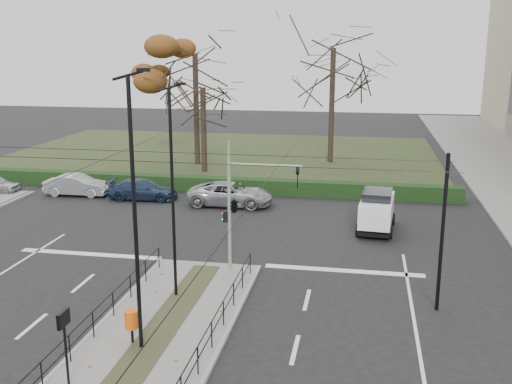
% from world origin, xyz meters
% --- Properties ---
extents(ground, '(140.00, 140.00, 0.00)m').
position_xyz_m(ground, '(0.00, 0.00, 0.00)').
color(ground, black).
rests_on(ground, ground).
extents(median_island, '(4.40, 15.00, 0.14)m').
position_xyz_m(median_island, '(0.00, -2.50, 0.07)').
color(median_island, slate).
rests_on(median_island, ground).
extents(park, '(38.00, 26.00, 0.10)m').
position_xyz_m(park, '(-6.00, 32.00, 0.05)').
color(park, '#242F17').
rests_on(park, ground).
extents(hedge, '(38.00, 1.00, 1.00)m').
position_xyz_m(hedge, '(-6.00, 18.60, 0.50)').
color(hedge, black).
rests_on(hedge, ground).
extents(median_railing, '(4.14, 13.24, 0.92)m').
position_xyz_m(median_railing, '(0.00, -2.60, 0.98)').
color(median_railing, black).
rests_on(median_railing, median_island).
extents(catenary, '(20.00, 34.00, 6.00)m').
position_xyz_m(catenary, '(0.00, 1.62, 3.42)').
color(catenary, black).
rests_on(catenary, ground).
extents(traffic_light, '(3.45, 1.98, 5.07)m').
position_xyz_m(traffic_light, '(1.34, 4.50, 3.09)').
color(traffic_light, gray).
rests_on(traffic_light, median_island).
extents(litter_bin, '(0.44, 0.44, 1.13)m').
position_xyz_m(litter_bin, '(-0.62, -2.74, 0.95)').
color(litter_bin, black).
rests_on(litter_bin, median_island).
extents(info_panel, '(0.13, 0.60, 2.29)m').
position_xyz_m(info_panel, '(-1.51, -5.45, 1.94)').
color(info_panel, black).
rests_on(info_panel, median_island).
extents(streetlamp_median_near, '(0.75, 0.15, 8.93)m').
position_xyz_m(streetlamp_median_near, '(-0.20, -2.99, 4.68)').
color(streetlamp_median_near, black).
rests_on(streetlamp_median_near, median_island).
extents(streetlamp_median_far, '(0.69, 0.14, 8.26)m').
position_xyz_m(streetlamp_median_far, '(-0.37, 1.23, 4.34)').
color(streetlamp_median_far, black).
rests_on(streetlamp_median_far, median_island).
extents(parked_car_second, '(4.30, 1.70, 1.39)m').
position_xyz_m(parked_car_second, '(-11.91, 15.98, 0.70)').
color(parked_car_second, '#9A9DA1').
rests_on(parked_car_second, ground).
extents(parked_car_third, '(4.57, 2.12, 1.29)m').
position_xyz_m(parked_car_third, '(-7.26, 15.79, 0.65)').
color(parked_car_third, '#1E2C46').
rests_on(parked_car_third, ground).
extents(parked_car_fourth, '(5.25, 2.46, 1.45)m').
position_xyz_m(parked_car_fourth, '(-1.36, 15.33, 0.73)').
color(parked_car_fourth, '#9A9DA1').
rests_on(parked_car_fourth, ground).
extents(white_van, '(2.12, 4.09, 2.18)m').
position_xyz_m(white_van, '(7.46, 11.73, 1.15)').
color(white_van, white).
rests_on(white_van, ground).
extents(rust_tree, '(8.43, 8.43, 11.71)m').
position_xyz_m(rust_tree, '(-6.92, 27.47, 8.99)').
color(rust_tree, black).
rests_on(rust_tree, park).
extents(bare_tree_center, '(9.12, 9.12, 12.45)m').
position_xyz_m(bare_tree_center, '(3.88, 30.26, 8.79)').
color(bare_tree_center, black).
rests_on(bare_tree_center, park).
extents(bare_tree_near, '(5.64, 5.64, 8.59)m').
position_xyz_m(bare_tree_near, '(-5.55, 24.60, 6.09)').
color(bare_tree_near, black).
rests_on(bare_tree_near, park).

